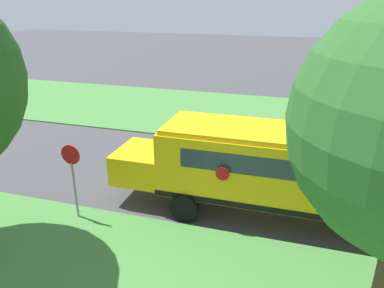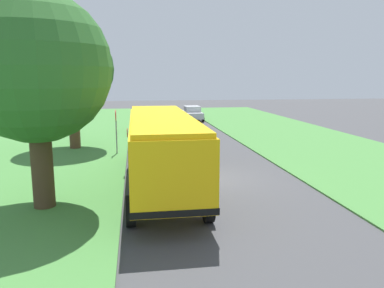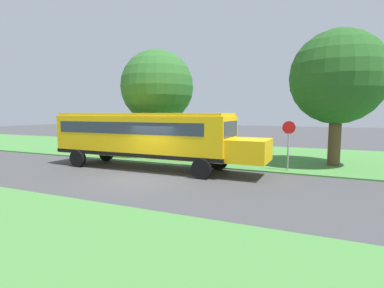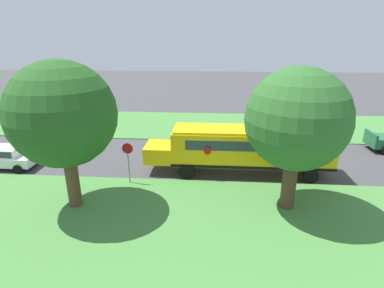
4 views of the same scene
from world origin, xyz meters
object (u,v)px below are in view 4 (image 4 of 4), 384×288
object	(u,v)px
oak_tree_beside_bus	(293,120)
stop_sign	(128,158)
car_white_nearest	(5,156)
oak_tree_roadside_mid	(60,114)
school_bus	(247,146)

from	to	relation	value
oak_tree_beside_bus	stop_sign	bearing A→B (deg)	77.43
car_white_nearest	oak_tree_roadside_mid	world-z (taller)	oak_tree_roadside_mid
school_bus	oak_tree_roadside_mid	xyz separation A→B (m)	(-5.09, 9.87, 3.32)
car_white_nearest	oak_tree_beside_bus	xyz separation A→B (m)	(-3.85, -18.64, 4.06)
oak_tree_beside_bus	stop_sign	size ratio (longest dim) A/B	2.78
stop_sign	school_bus	bearing A→B (deg)	-73.72
school_bus	oak_tree_roadside_mid	bearing A→B (deg)	117.27
car_white_nearest	stop_sign	size ratio (longest dim) A/B	1.61
car_white_nearest	stop_sign	distance (m)	9.66
car_white_nearest	oak_tree_beside_bus	distance (m)	19.47
car_white_nearest	oak_tree_beside_bus	bearing A→B (deg)	-101.67
oak_tree_roadside_mid	stop_sign	size ratio (longest dim) A/B	2.89
car_white_nearest	stop_sign	bearing A→B (deg)	-100.78
oak_tree_roadside_mid	stop_sign	bearing A→B (deg)	-39.29
school_bus	oak_tree_beside_bus	world-z (taller)	oak_tree_beside_bus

